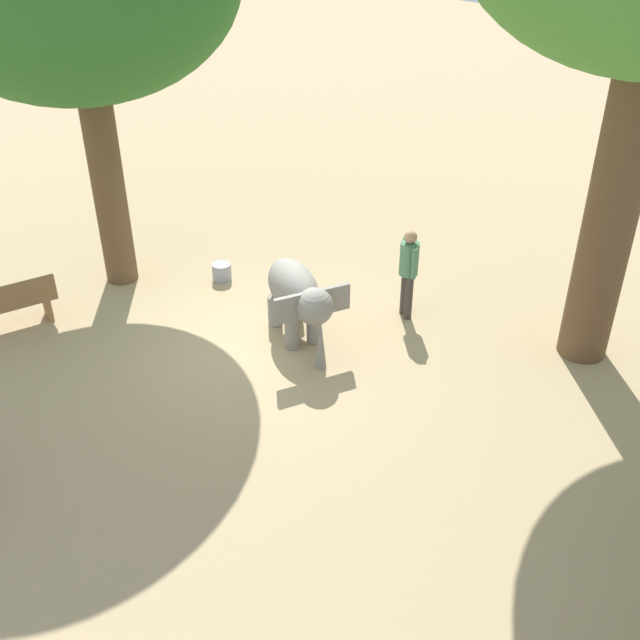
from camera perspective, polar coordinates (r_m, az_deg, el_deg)
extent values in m
plane|color=tan|center=(12.30, -4.59, -1.81)|extent=(60.00, 60.00, 0.00)
cylinder|color=gray|center=(12.16, -0.48, -0.59)|extent=(0.24, 0.24, 0.55)
cylinder|color=gray|center=(12.03, -2.15, -0.99)|extent=(0.24, 0.24, 0.55)
cylinder|color=gray|center=(12.75, -1.87, 1.09)|extent=(0.24, 0.24, 0.55)
cylinder|color=gray|center=(12.63, -3.47, 0.72)|extent=(0.24, 0.24, 0.55)
ellipsoid|color=gray|center=(12.08, -2.06, 2.52)|extent=(1.14, 1.54, 0.83)
sphere|color=gray|center=(11.35, -0.41, 1.04)|extent=(0.59, 0.59, 0.59)
cone|color=gray|center=(11.46, 0.05, -1.71)|extent=(0.18, 0.18, 0.93)
cube|color=gray|center=(11.56, 1.17, 1.66)|extent=(0.47, 0.24, 0.44)
cube|color=gray|center=(11.29, -2.40, 0.83)|extent=(0.47, 0.24, 0.44)
cylinder|color=#3F3833|center=(12.81, 6.79, 1.72)|extent=(0.14, 0.14, 0.82)
cylinder|color=#3F3833|center=(12.95, 6.49, 2.11)|extent=(0.14, 0.14, 0.82)
cylinder|color=#4C7F59|center=(12.55, 6.83, 4.68)|extent=(0.32, 0.32, 0.58)
sphere|color=tan|center=(12.37, 6.95, 6.32)|extent=(0.22, 0.22, 0.22)
cylinder|color=#4C7F59|center=(12.37, 7.20, 4.31)|extent=(0.09, 0.09, 0.55)
cylinder|color=#4C7F59|center=(12.71, 6.48, 5.16)|extent=(0.09, 0.09, 0.55)
cylinder|color=brown|center=(11.68, 21.40, 7.65)|extent=(0.76, 0.76, 4.86)
cylinder|color=brown|center=(13.86, -15.91, 10.01)|extent=(0.58, 0.58, 3.81)
cube|color=olive|center=(13.50, -22.42, 1.19)|extent=(1.45, 0.70, 0.06)
cube|color=olive|center=(13.24, -22.46, 1.73)|extent=(1.38, 0.37, 0.40)
cube|color=olive|center=(13.68, -20.12, 0.95)|extent=(0.16, 0.37, 0.42)
cylinder|color=gray|center=(14.18, -7.52, 3.69)|extent=(0.36, 0.36, 0.32)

